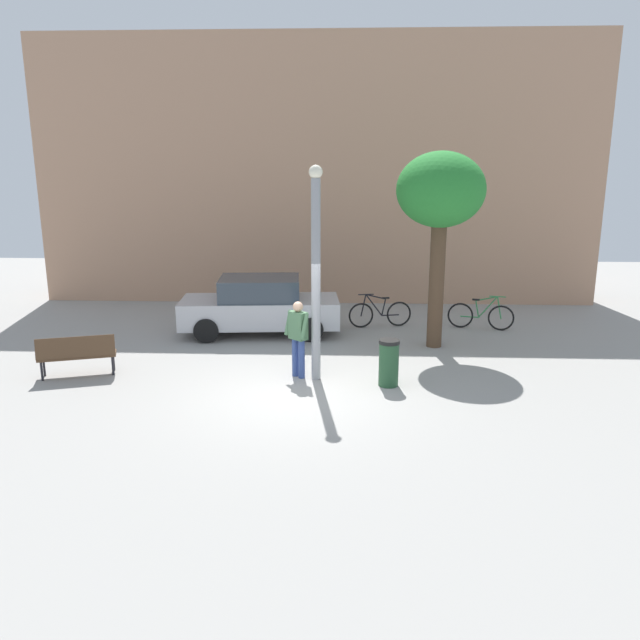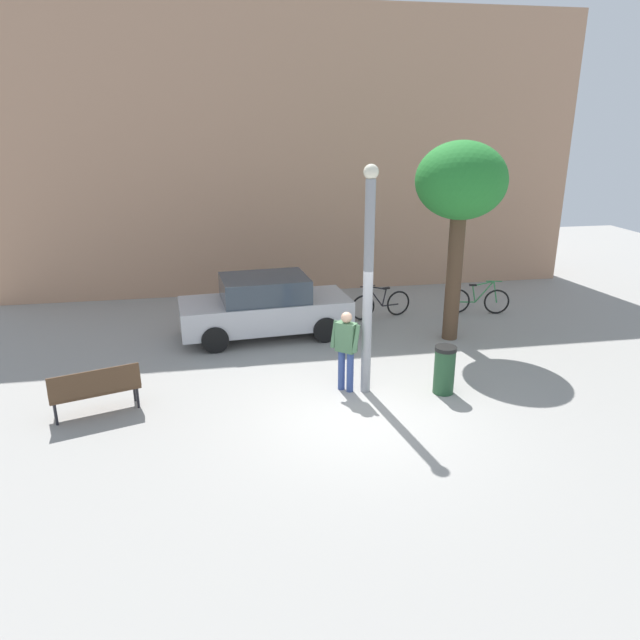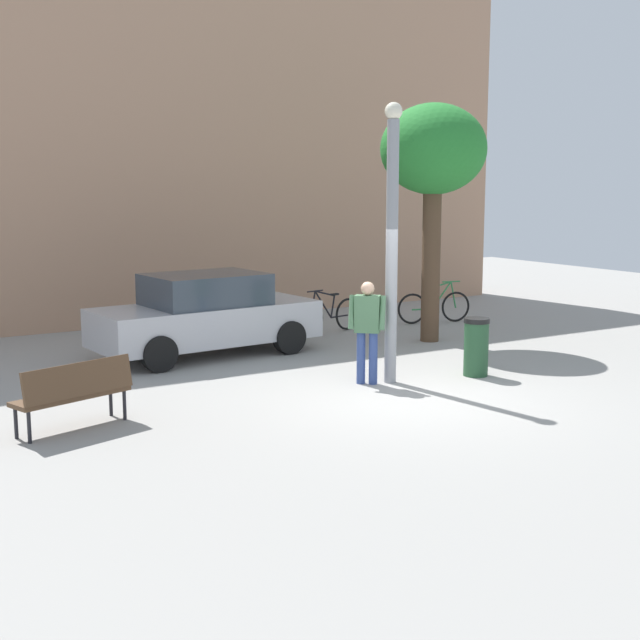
# 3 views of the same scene
# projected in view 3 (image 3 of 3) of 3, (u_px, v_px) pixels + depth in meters

# --- Properties ---
(ground_plane) EXTENTS (36.00, 36.00, 0.00)m
(ground_plane) POSITION_uv_depth(u_px,v_px,m) (408.00, 398.00, 13.00)
(ground_plane) COLOR gray
(building_facade) EXTENTS (18.10, 2.00, 8.42)m
(building_facade) POSITION_uv_depth(u_px,v_px,m) (170.00, 141.00, 20.40)
(building_facade) COLOR tan
(building_facade) RESTS_ON ground_plane
(lamppost) EXTENTS (0.28, 0.28, 4.47)m
(lamppost) POSITION_uv_depth(u_px,v_px,m) (392.00, 237.00, 13.65)
(lamppost) COLOR gray
(lamppost) RESTS_ON ground_plane
(person_by_lamppost) EXTENTS (0.59, 0.57, 1.67)m
(person_by_lamppost) POSITION_uv_depth(u_px,v_px,m) (367.00, 325.00, 13.77)
(person_by_lamppost) COLOR #334784
(person_by_lamppost) RESTS_ON ground_plane
(park_bench) EXTENTS (1.67, 0.94, 0.92)m
(park_bench) POSITION_uv_depth(u_px,v_px,m) (75.00, 390.00, 11.25)
(park_bench) COLOR #513823
(park_bench) RESTS_ON ground_plane
(plaza_tree) EXTENTS (2.12, 2.12, 4.79)m
(plaza_tree) POSITION_uv_depth(u_px,v_px,m) (433.00, 155.00, 17.07)
(plaza_tree) COLOR brown
(plaza_tree) RESTS_ON ground_plane
(bicycle_green) EXTENTS (1.77, 0.48, 0.97)m
(bicycle_green) POSITION_uv_depth(u_px,v_px,m) (434.00, 306.00, 19.88)
(bicycle_green) COLOR black
(bicycle_green) RESTS_ON ground_plane
(bicycle_black) EXTENTS (1.78, 0.42, 0.97)m
(bicycle_black) POSITION_uv_depth(u_px,v_px,m) (329.00, 315.00, 18.55)
(bicycle_black) COLOR black
(bicycle_black) RESTS_ON ground_plane
(parked_car_silver) EXTENTS (4.33, 2.10, 1.55)m
(parked_car_silver) POSITION_uv_depth(u_px,v_px,m) (206.00, 315.00, 16.09)
(parked_car_silver) COLOR #B7B7BC
(parked_car_silver) RESTS_ON ground_plane
(trash_bin) EXTENTS (0.43, 0.43, 0.99)m
(trash_bin) POSITION_uv_depth(u_px,v_px,m) (476.00, 347.00, 14.44)
(trash_bin) COLOR #234C2D
(trash_bin) RESTS_ON ground_plane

